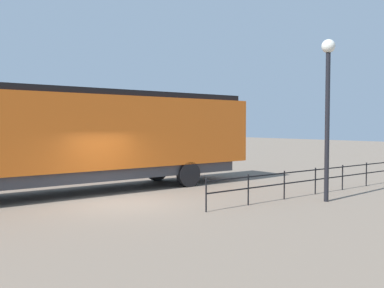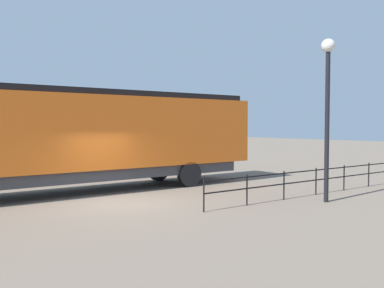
{
  "view_description": "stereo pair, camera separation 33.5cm",
  "coord_description": "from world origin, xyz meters",
  "views": [
    {
      "loc": [
        12.91,
        -6.84,
        2.71
      ],
      "look_at": [
        -0.21,
        3.24,
        1.96
      ],
      "focal_mm": 39.39,
      "sensor_mm": 36.0,
      "label": 1
    },
    {
      "loc": [
        13.11,
        -6.57,
        2.71
      ],
      "look_at": [
        -0.21,
        3.24,
        1.96
      ],
      "focal_mm": 39.39,
      "sensor_mm": 36.0,
      "label": 2
    }
  ],
  "objects": [
    {
      "name": "ground_plane",
      "position": [
        0.0,
        0.0,
        0.0
      ],
      "size": [
        120.0,
        120.0,
        0.0
      ],
      "primitive_type": "plane",
      "color": "#756656"
    },
    {
      "name": "platform_fence",
      "position": [
        2.88,
        6.95,
        0.69
      ],
      "size": [
        0.05,
        11.12,
        1.05
      ],
      "color": "black",
      "rests_on": "ground_plane"
    },
    {
      "name": "lamp_post",
      "position": [
        4.06,
        5.96,
        3.89
      ],
      "size": [
        0.47,
        0.47,
        5.7
      ],
      "color": "black",
      "rests_on": "ground_plane"
    },
    {
      "name": "locomotive",
      "position": [
        -3.05,
        -1.22,
        2.31
      ],
      "size": [
        2.87,
        18.71,
        4.11
      ],
      "color": "orange",
      "rests_on": "ground_plane"
    }
  ]
}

